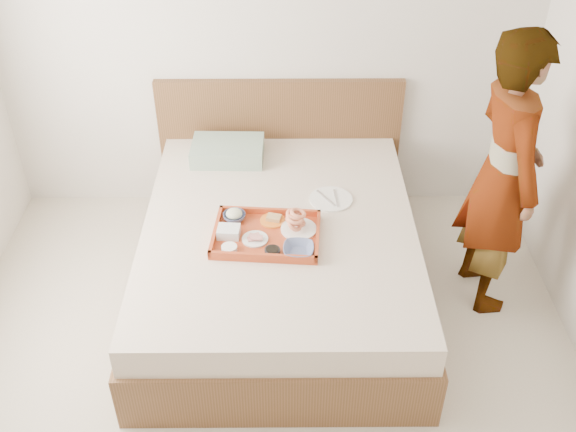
% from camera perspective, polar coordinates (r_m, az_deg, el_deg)
% --- Properties ---
extents(ground, '(3.50, 4.00, 0.01)m').
position_cam_1_polar(ground, '(3.51, -2.27, -17.60)').
color(ground, beige).
rests_on(ground, ground).
extents(wall_back, '(3.50, 0.01, 2.60)m').
position_cam_1_polar(wall_back, '(4.32, -2.01, 15.84)').
color(wall_back, silver).
rests_on(wall_back, ground).
extents(bed, '(1.65, 2.00, 0.53)m').
position_cam_1_polar(bed, '(3.99, -0.73, -3.56)').
color(bed, brown).
rests_on(bed, ground).
extents(headboard, '(1.65, 0.06, 0.95)m').
position_cam_1_polar(headboard, '(4.66, -0.71, 6.20)').
color(headboard, brown).
rests_on(headboard, ground).
extents(pillow, '(0.47, 0.33, 0.11)m').
position_cam_1_polar(pillow, '(4.38, -5.17, 5.57)').
color(pillow, '#9EADA0').
rests_on(pillow, bed).
extents(tray, '(0.62, 0.47, 0.05)m').
position_cam_1_polar(tray, '(3.70, -1.85, -1.55)').
color(tray, '#B94816').
rests_on(tray, bed).
extents(prawn_plate, '(0.22, 0.22, 0.01)m').
position_cam_1_polar(prawn_plate, '(3.74, 0.93, -1.12)').
color(prawn_plate, white).
rests_on(prawn_plate, tray).
extents(navy_bowl_big, '(0.18, 0.18, 0.04)m').
position_cam_1_polar(navy_bowl_big, '(3.57, 0.90, -2.89)').
color(navy_bowl_big, navy).
rests_on(navy_bowl_big, tray).
extents(sauce_dish, '(0.09, 0.09, 0.03)m').
position_cam_1_polar(sauce_dish, '(3.57, -1.34, -3.06)').
color(sauce_dish, black).
rests_on(sauce_dish, tray).
extents(meat_plate, '(0.16, 0.16, 0.01)m').
position_cam_1_polar(meat_plate, '(3.67, -2.83, -1.98)').
color(meat_plate, white).
rests_on(meat_plate, tray).
extents(bread_plate, '(0.15, 0.15, 0.01)m').
position_cam_1_polar(bread_plate, '(3.80, -1.33, -0.38)').
color(bread_plate, orange).
rests_on(bread_plate, tray).
extents(salad_bowl, '(0.14, 0.14, 0.04)m').
position_cam_1_polar(salad_bowl, '(3.82, -4.60, -0.06)').
color(salad_bowl, navy).
rests_on(salad_bowl, tray).
extents(plastic_tub, '(0.13, 0.11, 0.05)m').
position_cam_1_polar(plastic_tub, '(3.70, -5.08, -1.36)').
color(plastic_tub, silver).
rests_on(plastic_tub, tray).
extents(cheese_round, '(0.09, 0.09, 0.03)m').
position_cam_1_polar(cheese_round, '(3.60, -5.03, -2.77)').
color(cheese_round, white).
rests_on(cheese_round, tray).
extents(dinner_plate, '(0.31, 0.31, 0.01)m').
position_cam_1_polar(dinner_plate, '(4.00, 3.68, 1.44)').
color(dinner_plate, white).
rests_on(dinner_plate, bed).
extents(person, '(0.48, 0.66, 1.69)m').
position_cam_1_polar(person, '(3.83, 17.88, 3.29)').
color(person, silver).
rests_on(person, ground).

